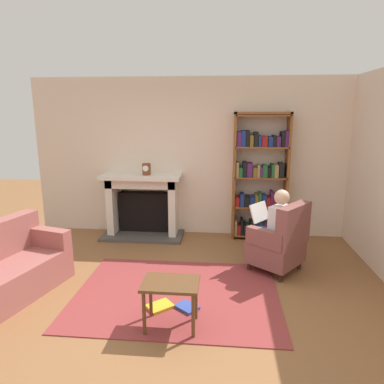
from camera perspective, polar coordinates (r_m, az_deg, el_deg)
The scene contains 10 objects.
ground at distance 4.07m, azimuth -3.13°, elevation -18.52°, with size 14.00×14.00×0.00m, color brown.
back_wall at distance 6.05m, azimuth 0.24°, elevation 5.68°, with size 5.60×0.10×2.70m, color beige.
area_rug at distance 4.32m, azimuth -2.53°, elevation -16.38°, with size 2.40×1.80×0.01m, color brown.
fireplace at distance 6.09m, azimuth -8.01°, elevation -1.79°, with size 1.39×0.64×1.10m.
mantel_clock at distance 5.84m, azimuth -7.50°, elevation 3.75°, with size 0.14×0.14×0.19m.
bookshelf at distance 5.89m, azimuth 11.13°, elevation 2.14°, with size 0.90×0.32×2.13m.
armchair_reading at distance 4.84m, azimuth 14.32°, elevation -7.94°, with size 0.88×0.89×0.97m.
seated_reader at distance 4.83m, azimuth 13.24°, elevation -5.46°, with size 0.59×0.57×1.14m.
side_table at distance 3.56m, azimuth -3.53°, elevation -15.74°, with size 0.56×0.39×0.50m.
scattered_books at distance 4.04m, azimuth -3.41°, elevation -18.31°, with size 0.61×0.33×0.03m.
Camera 1 is at (0.53, -3.42, 2.13)m, focal length 32.42 mm.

